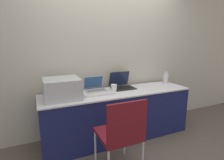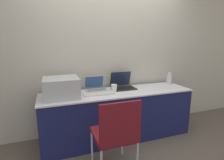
{
  "view_description": "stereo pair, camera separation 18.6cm",
  "coord_description": "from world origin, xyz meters",
  "px_view_note": "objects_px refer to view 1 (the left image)",
  "views": [
    {
      "loc": [
        -1.12,
        -2.02,
        1.48
      ],
      "look_at": [
        -0.09,
        0.32,
        0.93
      ],
      "focal_mm": 28.0,
      "sensor_mm": 36.0,
      "label": 1
    },
    {
      "loc": [
        -0.95,
        -2.09,
        1.48
      ],
      "look_at": [
        -0.09,
        0.32,
        0.93
      ],
      "focal_mm": 28.0,
      "sensor_mm": 36.0,
      "label": 2
    }
  ],
  "objects_px": {
    "external_keyboard": "(100,94)",
    "laptop_left": "(95,87)",
    "printer": "(62,88)",
    "chair": "(121,131)",
    "coffee_cup": "(114,88)",
    "laptop_right": "(122,85)",
    "metal_pitcher": "(166,78)"
  },
  "relations": [
    {
      "from": "laptop_left",
      "to": "coffee_cup",
      "type": "relative_size",
      "value": 3.14
    },
    {
      "from": "laptop_right",
      "to": "external_keyboard",
      "type": "bearing_deg",
      "value": -154.59
    },
    {
      "from": "laptop_left",
      "to": "laptop_right",
      "type": "relative_size",
      "value": 0.92
    },
    {
      "from": "laptop_right",
      "to": "external_keyboard",
      "type": "distance_m",
      "value": 0.51
    },
    {
      "from": "printer",
      "to": "external_keyboard",
      "type": "height_order",
      "value": "printer"
    },
    {
      "from": "laptop_left",
      "to": "metal_pitcher",
      "type": "distance_m",
      "value": 1.34
    },
    {
      "from": "laptop_left",
      "to": "chair",
      "type": "height_order",
      "value": "laptop_left"
    },
    {
      "from": "coffee_cup",
      "to": "printer",
      "type": "bearing_deg",
      "value": -176.46
    },
    {
      "from": "external_keyboard",
      "to": "chair",
      "type": "height_order",
      "value": "chair"
    },
    {
      "from": "printer",
      "to": "chair",
      "type": "relative_size",
      "value": 0.51
    },
    {
      "from": "external_keyboard",
      "to": "metal_pitcher",
      "type": "xyz_separation_m",
      "value": [
        1.35,
        0.21,
        0.09
      ]
    },
    {
      "from": "external_keyboard",
      "to": "metal_pitcher",
      "type": "bearing_deg",
      "value": 8.64
    },
    {
      "from": "printer",
      "to": "laptop_left",
      "type": "xyz_separation_m",
      "value": [
        0.52,
        0.2,
        -0.1
      ]
    },
    {
      "from": "coffee_cup",
      "to": "metal_pitcher",
      "type": "xyz_separation_m",
      "value": [
        1.09,
        0.11,
        0.05
      ]
    },
    {
      "from": "external_keyboard",
      "to": "coffee_cup",
      "type": "bearing_deg",
      "value": 20.26
    },
    {
      "from": "printer",
      "to": "metal_pitcher",
      "type": "xyz_separation_m",
      "value": [
        1.86,
        0.16,
        -0.05
      ]
    },
    {
      "from": "coffee_cup",
      "to": "external_keyboard",
      "type": "bearing_deg",
      "value": -159.74
    },
    {
      "from": "printer",
      "to": "external_keyboard",
      "type": "relative_size",
      "value": 1.03
    },
    {
      "from": "laptop_left",
      "to": "coffee_cup",
      "type": "distance_m",
      "value": 0.29
    },
    {
      "from": "printer",
      "to": "metal_pitcher",
      "type": "relative_size",
      "value": 2.12
    },
    {
      "from": "laptop_right",
      "to": "coffee_cup",
      "type": "height_order",
      "value": "laptop_right"
    },
    {
      "from": "chair",
      "to": "coffee_cup",
      "type": "bearing_deg",
      "value": 71.2
    },
    {
      "from": "printer",
      "to": "chair",
      "type": "height_order",
      "value": "printer"
    },
    {
      "from": "external_keyboard",
      "to": "metal_pitcher",
      "type": "height_order",
      "value": "metal_pitcher"
    },
    {
      "from": "coffee_cup",
      "to": "metal_pitcher",
      "type": "relative_size",
      "value": 0.47
    },
    {
      "from": "external_keyboard",
      "to": "laptop_right",
      "type": "bearing_deg",
      "value": 25.41
    },
    {
      "from": "external_keyboard",
      "to": "coffee_cup",
      "type": "xyz_separation_m",
      "value": [
        0.26,
        0.1,
        0.04
      ]
    },
    {
      "from": "laptop_left",
      "to": "external_keyboard",
      "type": "relative_size",
      "value": 0.72
    },
    {
      "from": "external_keyboard",
      "to": "laptop_left",
      "type": "bearing_deg",
      "value": 87.22
    },
    {
      "from": "coffee_cup",
      "to": "chair",
      "type": "bearing_deg",
      "value": -108.8
    },
    {
      "from": "printer",
      "to": "coffee_cup",
      "type": "distance_m",
      "value": 0.78
    },
    {
      "from": "coffee_cup",
      "to": "metal_pitcher",
      "type": "distance_m",
      "value": 1.1
    }
  ]
}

